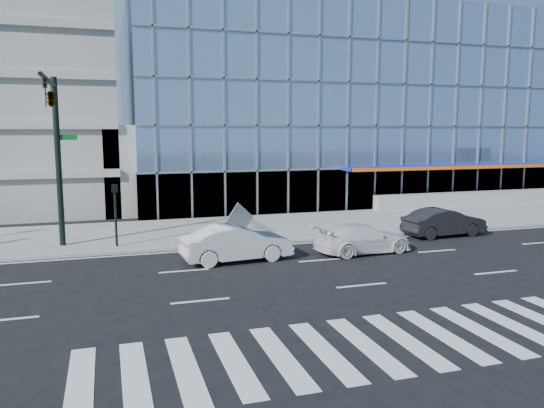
{
  "coord_description": "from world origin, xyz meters",
  "views": [
    {
      "loc": [
        -8.84,
        -21.11,
        5.71
      ],
      "look_at": [
        -1.28,
        3.0,
        2.16
      ],
      "focal_mm": 35.0,
      "sensor_mm": 36.0,
      "label": 1
    }
  ],
  "objects_px": {
    "ped_signal_post": "(115,205)",
    "white_suv": "(363,238)",
    "white_sedan": "(237,243)",
    "tilted_panel": "(239,220)",
    "dark_sedan": "(444,222)",
    "traffic_signal": "(53,119)"
  },
  "relations": [
    {
      "from": "traffic_signal",
      "to": "white_suv",
      "type": "height_order",
      "value": "traffic_signal"
    },
    {
      "from": "traffic_signal",
      "to": "tilted_panel",
      "type": "distance_m",
      "value": 10.07
    },
    {
      "from": "white_sedan",
      "to": "dark_sedan",
      "type": "height_order",
      "value": "white_sedan"
    },
    {
      "from": "ped_signal_post",
      "to": "dark_sedan",
      "type": "bearing_deg",
      "value": -6.53
    },
    {
      "from": "traffic_signal",
      "to": "white_sedan",
      "type": "xyz_separation_m",
      "value": [
        7.46,
        -3.58,
        -5.37
      ]
    },
    {
      "from": "ped_signal_post",
      "to": "tilted_panel",
      "type": "xyz_separation_m",
      "value": [
        6.16,
        0.36,
        -1.08
      ]
    },
    {
      "from": "white_sedan",
      "to": "tilted_panel",
      "type": "distance_m",
      "value": 4.48
    },
    {
      "from": "white_suv",
      "to": "white_sedan",
      "type": "bearing_deg",
      "value": 82.36
    },
    {
      "from": "traffic_signal",
      "to": "dark_sedan",
      "type": "height_order",
      "value": "traffic_signal"
    },
    {
      "from": "ped_signal_post",
      "to": "dark_sedan",
      "type": "distance_m",
      "value": 17.13
    },
    {
      "from": "white_suv",
      "to": "white_sedan",
      "type": "height_order",
      "value": "white_sedan"
    },
    {
      "from": "ped_signal_post",
      "to": "white_sedan",
      "type": "distance_m",
      "value": 6.49
    },
    {
      "from": "traffic_signal",
      "to": "dark_sedan",
      "type": "distance_m",
      "value": 20.26
    },
    {
      "from": "dark_sedan",
      "to": "tilted_panel",
      "type": "height_order",
      "value": "tilted_panel"
    },
    {
      "from": "white_suv",
      "to": "tilted_panel",
      "type": "height_order",
      "value": "tilted_panel"
    },
    {
      "from": "dark_sedan",
      "to": "white_suv",
      "type": "bearing_deg",
      "value": 107.12
    },
    {
      "from": "white_suv",
      "to": "tilted_panel",
      "type": "xyz_separation_m",
      "value": [
        -4.81,
        4.56,
        0.39
      ]
    },
    {
      "from": "white_suv",
      "to": "dark_sedan",
      "type": "distance_m",
      "value": 6.41
    },
    {
      "from": "tilted_panel",
      "to": "white_suv",
      "type": "bearing_deg",
      "value": -67.0
    },
    {
      "from": "dark_sedan",
      "to": "tilted_panel",
      "type": "bearing_deg",
      "value": 74.49
    },
    {
      "from": "ped_signal_post",
      "to": "white_suv",
      "type": "relative_size",
      "value": 0.64
    },
    {
      "from": "ped_signal_post",
      "to": "white_suv",
      "type": "distance_m",
      "value": 11.83
    }
  ]
}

